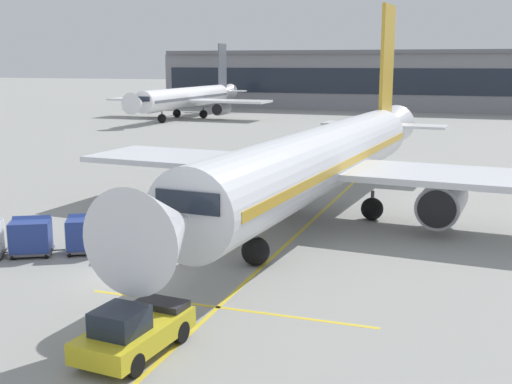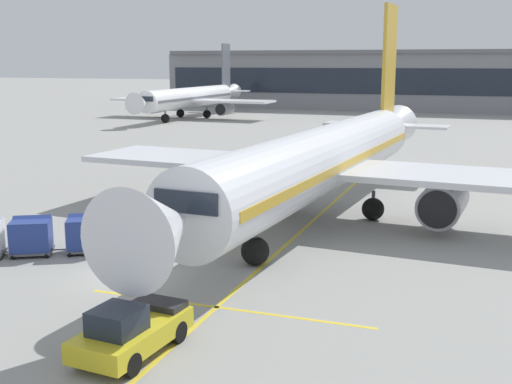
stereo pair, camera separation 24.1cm
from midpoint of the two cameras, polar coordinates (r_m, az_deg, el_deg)
The scene contains 17 objects.
ground_plane at distance 30.12m, azimuth -11.56°, elevation -7.27°, with size 600.00×600.00×0.00m, color gray.
parked_airplane at distance 39.69m, azimuth 5.75°, elevation 2.83°, with size 32.12×41.99×14.05m.
belt_loader at distance 35.29m, azimuth -4.36°, elevation -2.75°, with size 5.13×3.41×3.41m.
baggage_cart_lead at distance 33.30m, azimuth -10.37°, elevation -3.63°, with size 2.77×2.35×1.91m.
baggage_cart_second at distance 33.96m, azimuth -14.85°, elevation -3.53°, with size 2.77×2.35×1.91m.
baggage_cart_third at distance 34.31m, azimuth -19.37°, elevation -3.65°, with size 2.77×2.35×1.91m.
pushback_tug at distance 22.21m, azimuth -11.02°, elevation -11.87°, with size 2.51×4.58×1.83m.
ground_crew_by_loader at distance 32.74m, azimuth -10.11°, elevation -3.88°, with size 0.29×0.57×1.74m.
ground_crew_by_carts at distance 34.71m, azimuth -10.79°, elevation -3.03°, with size 0.27×0.57×1.74m.
ground_crew_marshaller at distance 31.92m, azimuth -7.56°, elevation -4.20°, with size 0.54×0.36×1.74m.
ground_crew_wingwalker at distance 34.36m, azimuth -7.97°, elevation -3.08°, with size 0.48×0.41×1.74m.
safety_cone_engine_keepout at distance 41.80m, azimuth -3.10°, elevation -1.35°, with size 0.57×0.57×0.65m.
safety_cone_wingtip at distance 41.57m, azimuth -2.81°, elevation -1.35°, with size 0.66×0.66×0.74m.
apron_guidance_line_lead_in at distance 39.79m, azimuth 4.82°, elevation -2.49°, with size 0.20×110.00×0.01m.
apron_guidance_line_stop_bar at distance 25.91m, azimuth -2.87°, elevation -10.16°, with size 12.00×0.20×0.01m.
terminal_building at distance 138.70m, azimuth 12.03°, elevation 9.61°, with size 94.28×21.94×11.74m.
distant_airplane at distance 112.15m, azimuth -6.07°, elevation 8.22°, with size 28.77×37.58×12.85m.
Camera 1 is at (14.69, -24.48, 9.51)m, focal length 45.56 mm.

